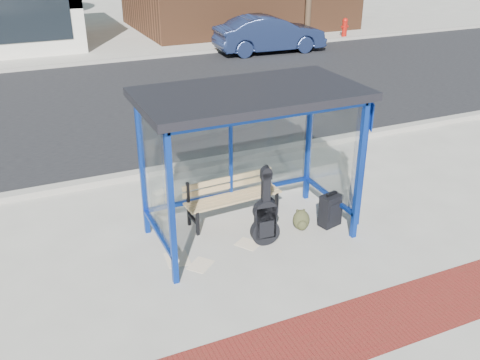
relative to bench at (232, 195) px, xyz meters
name	(u,v)px	position (x,y,z in m)	size (l,w,h in m)	color
ground	(249,234)	(0.05, -0.61, -0.45)	(120.00, 120.00, 0.00)	#B2ADA0
brick_paver_strip	(339,334)	(0.05, -3.21, -0.44)	(60.00, 1.00, 0.01)	maroon
curb_near	(190,165)	(0.05, 2.29, -0.39)	(60.00, 0.25, 0.12)	gray
street_asphalt	(131,101)	(0.05, 7.39, -0.45)	(60.00, 10.00, 0.00)	black
curb_far	(97,62)	(0.05, 12.49, -0.39)	(60.00, 0.25, 0.12)	gray
far_sidewalk	(89,53)	(0.05, 14.39, -0.44)	(60.00, 4.00, 0.01)	#B2ADA0
bus_shelter	(248,112)	(0.05, -0.54, 1.62)	(3.30, 1.80, 2.42)	#0D2F94
bench	(232,195)	(0.00, 0.00, 0.00)	(1.70, 0.51, 0.79)	black
guitar_bag	(265,218)	(0.15, -0.96, 0.01)	(0.47, 0.18, 1.25)	black
suitcase	(330,210)	(1.40, -0.90, -0.17)	(0.39, 0.30, 0.61)	black
backpack	(301,221)	(0.90, -0.81, -0.29)	(0.33, 0.32, 0.34)	#30311B
sign_post	(364,153)	(1.85, -1.04, 0.85)	(0.15, 0.27, 2.30)	navy
newspaper_a	(177,259)	(-1.25, -0.82, -0.44)	(0.43, 0.34, 0.01)	white
newspaper_b	(201,265)	(-0.99, -1.11, -0.45)	(0.37, 0.29, 0.01)	white
newspaper_c	(248,244)	(-0.10, -0.87, -0.45)	(0.35, 0.28, 0.01)	white
parked_car	(270,34)	(6.64, 11.63, 0.26)	(1.51, 4.32, 1.42)	#1A2549
fire_hydrant	(345,27)	(11.21, 13.14, 0.00)	(0.37, 0.25, 0.83)	#AA130C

